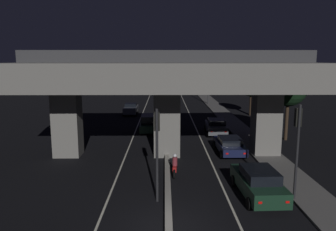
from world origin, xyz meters
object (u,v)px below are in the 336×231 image
street_lamp (207,75)px  car_dark_green_lead (258,182)px  motorcycle_red_filtering_near (175,166)px  traffic_light_right_of_median (297,136)px  car_dark_blue_second (229,145)px  car_dark_green_lead_oncoming (149,123)px  motorcycle_white_filtering_mid (178,144)px  traffic_light_left_of_median (157,139)px  car_grey_third (216,126)px  car_grey_second_oncoming (131,109)px  pedestrian_on_sidewalk (263,140)px

street_lamp → car_dark_green_lead: (-1.78, -36.44, -3.90)m
car_dark_green_lead → motorcycle_red_filtering_near: bearing=50.4°
traffic_light_right_of_median → car_dark_blue_second: traffic_light_right_of_median is taller
car_dark_green_lead_oncoming → motorcycle_white_filtering_mid: 7.44m
traffic_light_left_of_median → car_dark_green_lead: 5.99m
car_dark_blue_second → traffic_light_right_of_median: bearing=-169.7°
car_dark_blue_second → car_dark_green_lead: bearing=178.7°
motorcycle_red_filtering_near → car_grey_third: bearing=-16.4°
traffic_light_left_of_median → car_dark_green_lead_oncoming: bearing=94.1°
car_dark_green_lead → car_dark_green_lead_oncoming: (-6.60, 15.91, 0.08)m
traffic_light_left_of_median → motorcycle_red_filtering_near: size_ratio=2.77×
car_grey_third → motorcycle_red_filtering_near: 12.41m
car_dark_green_lead → car_grey_second_oncoming: 28.38m
car_dark_green_lead → car_dark_blue_second: car_dark_green_lead is taller
motorcycle_red_filtering_near → motorcycle_white_filtering_mid: bearing=0.4°
traffic_light_left_of_median → car_dark_green_lead: bearing=4.2°
motorcycle_red_filtering_near → car_dark_green_lead: bearing=-122.7°
car_dark_green_lead → motorcycle_red_filtering_near: 5.51m
car_grey_third → car_grey_second_oncoming: car_grey_third is taller
car_dark_green_lead_oncoming → motorcycle_white_filtering_mid: car_dark_green_lead_oncoming is taller
car_dark_blue_second → car_dark_green_lead_oncoming: car_dark_green_lead_oncoming is taller
traffic_light_right_of_median → motorcycle_red_filtering_near: 7.76m
traffic_light_left_of_median → motorcycle_red_filtering_near: bearing=74.5°
traffic_light_right_of_median → car_grey_third: (-1.74, 15.33, -2.69)m
car_dark_green_lead_oncoming → car_grey_second_oncoming: bearing=-166.2°
car_dark_green_lead_oncoming → pedestrian_on_sidewalk: bearing=48.9°
car_grey_third → pedestrian_on_sidewalk: pedestrian_on_sidewalk is taller
car_grey_third → car_dark_green_lead_oncoming: size_ratio=1.00×
traffic_light_right_of_median → street_lamp: (0.00, 36.84, 1.25)m
traffic_light_right_of_median → car_dark_green_lead: size_ratio=1.06×
car_dark_blue_second → pedestrian_on_sidewalk: size_ratio=2.53×
car_dark_green_lead_oncoming → traffic_light_left_of_median: bearing=2.6°
street_lamp → motorcycle_red_filtering_near: bearing=-100.5°
traffic_light_left_of_median → car_grey_second_oncoming: 27.56m
traffic_light_right_of_median → car_dark_blue_second: (-1.70, 8.69, -2.78)m
motorcycle_red_filtering_near → car_dark_green_lead_oncoming: bearing=14.5°
traffic_light_left_of_median → car_dark_blue_second: (5.50, 8.69, -2.65)m
car_dark_green_lead → car_grey_third: car_dark_green_lead is taller
traffic_light_right_of_median → pedestrian_on_sidewalk: bearing=84.1°
street_lamp → car_dark_green_lead: size_ratio=1.67×
street_lamp → car_grey_second_oncoming: 15.45m
motorcycle_white_filtering_mid → traffic_light_right_of_median: bearing=-148.9°
car_dark_blue_second → street_lamp: bearing=-4.2°
street_lamp → car_grey_second_oncoming: size_ratio=1.97×
car_dark_green_lead → pedestrian_on_sidewalk: size_ratio=2.65×
motorcycle_white_filtering_mid → car_dark_green_lead_oncoming: bearing=20.1°
car_dark_green_lead → traffic_light_right_of_median: bearing=-105.1°
car_dark_blue_second → motorcycle_red_filtering_near: 6.67m
traffic_light_left_of_median → car_grey_third: (5.47, 15.33, -2.56)m
car_dark_blue_second → car_dark_green_lead_oncoming: (-6.68, 7.62, 0.21)m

